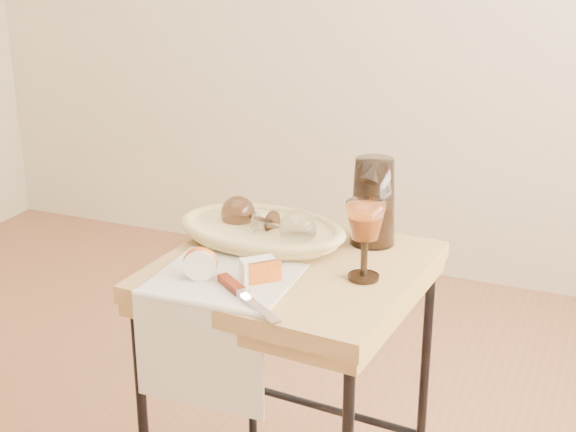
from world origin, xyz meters
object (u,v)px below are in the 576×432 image
at_px(side_table, 291,399).
at_px(tea_towel, 224,279).
at_px(wine_goblet, 365,241).
at_px(goblet_lying_a, 252,217).
at_px(pitcher, 373,202).
at_px(bread_basket, 262,233).
at_px(apple_half, 200,262).
at_px(table_knife, 246,295).
at_px(goblet_lying_b, 280,226).

relative_size(side_table, tea_towel, 2.45).
distance_m(side_table, tea_towel, 0.40).
distance_m(tea_towel, wine_goblet, 0.31).
bearing_deg(goblet_lying_a, pitcher, -149.82).
relative_size(side_table, goblet_lying_a, 5.24).
xyz_separation_m(tea_towel, bread_basket, (-0.01, 0.23, 0.02)).
bearing_deg(pitcher, side_table, -115.12).
distance_m(tea_towel, bread_basket, 0.23).
xyz_separation_m(tea_towel, apple_half, (-0.05, -0.01, 0.04)).
distance_m(side_table, wine_goblet, 0.48).
relative_size(bread_basket, pitcher, 1.48).
bearing_deg(table_knife, bread_basket, 145.43).
distance_m(tea_towel, table_knife, 0.12).
bearing_deg(goblet_lying_b, table_knife, -83.10).
bearing_deg(bread_basket, goblet_lying_b, -19.48).
xyz_separation_m(tea_towel, wine_goblet, (0.28, 0.12, 0.09)).
xyz_separation_m(goblet_lying_a, goblet_lying_b, (0.09, -0.04, 0.00)).
bearing_deg(goblet_lying_a, table_knife, 126.37).
bearing_deg(goblet_lying_a, goblet_lying_b, 170.29).
bearing_deg(side_table, apple_half, -133.21).
height_order(tea_towel, goblet_lying_b, goblet_lying_b).
bearing_deg(goblet_lying_b, side_table, -51.83).
height_order(goblet_lying_a, pitcher, pitcher).
relative_size(goblet_lying_a, wine_goblet, 0.77).
relative_size(tea_towel, pitcher, 1.18).
relative_size(side_table, pitcher, 2.89).
xyz_separation_m(bread_basket, goblet_lying_a, (-0.03, 0.02, 0.03)).
bearing_deg(goblet_lying_a, bread_basket, 167.36).
height_order(goblet_lying_a, table_knife, goblet_lying_a).
relative_size(pitcher, apple_half, 3.32).
bearing_deg(goblet_lying_b, apple_half, -114.19).
relative_size(apple_half, table_knife, 0.32).
bearing_deg(apple_half, bread_basket, 59.65).
relative_size(tea_towel, apple_half, 3.91).
distance_m(goblet_lying_a, pitcher, 0.29).
xyz_separation_m(goblet_lying_b, pitcher, (0.19, 0.12, 0.05)).
xyz_separation_m(pitcher, wine_goblet, (0.04, -0.21, -0.02)).
bearing_deg(side_table, table_knife, -92.73).
bearing_deg(side_table, wine_goblet, -6.35).
bearing_deg(bread_basket, table_knife, -69.46).
bearing_deg(pitcher, tea_towel, -114.89).
bearing_deg(pitcher, goblet_lying_b, -137.61).
height_order(wine_goblet, table_knife, wine_goblet).
bearing_deg(side_table, tea_towel, -124.84).
bearing_deg(tea_towel, goblet_lying_b, 77.46).
distance_m(pitcher, table_knife, 0.44).
relative_size(tea_towel, goblet_lying_a, 2.14).
bearing_deg(table_knife, wine_goblet, 84.17).
relative_size(wine_goblet, table_knife, 0.77).
height_order(goblet_lying_b, apple_half, goblet_lying_b).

